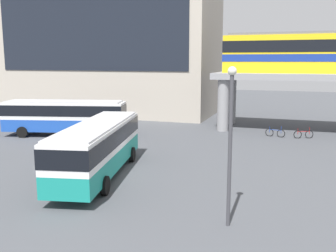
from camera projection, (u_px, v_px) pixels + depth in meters
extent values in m
plane|color=#47494F|center=(167.00, 141.00, 32.66)|extent=(120.00, 120.00, 0.00)
cube|color=#B2A899|center=(112.00, 32.00, 49.80)|extent=(27.07, 12.06, 20.96)
cube|color=black|center=(88.00, 19.00, 43.93)|extent=(24.36, 0.10, 11.74)
cylinder|color=gray|center=(223.00, 105.00, 37.09)|extent=(1.10, 1.10, 5.04)
cylinder|color=gray|center=(231.00, 101.00, 41.53)|extent=(1.10, 1.10, 5.04)
cube|color=teal|center=(99.00, 159.00, 22.63)|extent=(4.67, 11.28, 1.10)
cube|color=white|center=(98.00, 138.00, 22.41)|extent=(4.67, 11.28, 1.50)
cube|color=black|center=(98.00, 137.00, 22.39)|extent=(4.71, 11.33, 0.96)
cube|color=silver|center=(98.00, 124.00, 22.27)|extent=(4.43, 10.71, 0.12)
cylinder|color=black|center=(97.00, 153.00, 26.31)|extent=(0.48, 1.04, 1.00)
cylinder|color=black|center=(132.00, 154.00, 26.02)|extent=(0.48, 1.04, 1.00)
cylinder|color=black|center=(59.00, 184.00, 19.86)|extent=(0.48, 1.04, 1.00)
cylinder|color=black|center=(105.00, 185.00, 19.56)|extent=(0.48, 1.04, 1.00)
cube|color=#1E4CB2|center=(65.00, 124.00, 34.96)|extent=(11.28, 5.10, 1.10)
cube|color=silver|center=(64.00, 110.00, 34.74)|extent=(11.28, 5.10, 1.50)
cube|color=black|center=(64.00, 109.00, 34.73)|extent=(11.33, 5.15, 0.96)
cube|color=silver|center=(64.00, 101.00, 34.60)|extent=(10.71, 4.84, 0.12)
cylinder|color=black|center=(22.00, 132.00, 34.10)|extent=(1.04, 0.51, 1.00)
cylinder|color=black|center=(34.00, 127.00, 36.55)|extent=(1.04, 0.51, 1.00)
cylinder|color=black|center=(94.00, 133.00, 33.60)|extent=(1.04, 0.51, 1.00)
cylinder|color=black|center=(101.00, 128.00, 36.05)|extent=(1.04, 0.51, 1.00)
torus|color=black|center=(309.00, 134.00, 33.87)|extent=(0.71, 0.32, 0.74)
torus|color=black|center=(298.00, 135.00, 33.82)|extent=(0.71, 0.32, 0.74)
cylinder|color=#B21E1E|center=(304.00, 131.00, 33.79)|extent=(1.00, 0.43, 0.05)
cylinder|color=#B21E1E|center=(298.00, 131.00, 33.76)|extent=(0.04, 0.04, 0.55)
cylinder|color=#B21E1E|center=(309.00, 131.00, 33.81)|extent=(0.04, 0.04, 0.65)
torus|color=black|center=(281.00, 134.00, 34.28)|extent=(0.73, 0.22, 0.74)
torus|color=black|center=(269.00, 132.00, 34.81)|extent=(0.73, 0.22, 0.74)
cylinder|color=#1E3FA5|center=(275.00, 130.00, 34.50)|extent=(1.04, 0.28, 0.05)
cylinder|color=#1E3FA5|center=(270.00, 129.00, 34.76)|extent=(0.04, 0.04, 0.55)
cylinder|color=#1E3FA5|center=(281.00, 130.00, 34.22)|extent=(0.04, 0.04, 0.65)
cylinder|color=#3F3F44|center=(230.00, 153.00, 15.47)|extent=(0.16, 0.16, 6.29)
sphere|color=silver|center=(232.00, 71.00, 14.91)|extent=(0.36, 0.36, 0.36)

